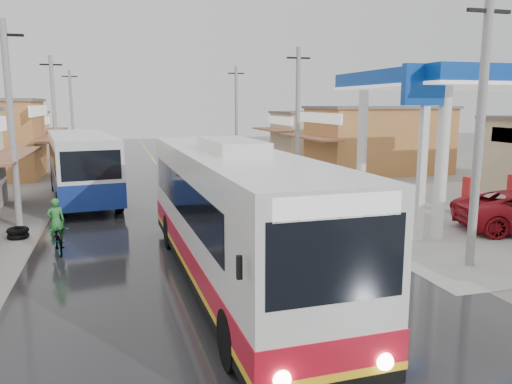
% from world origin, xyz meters
% --- Properties ---
extents(ground, '(120.00, 120.00, 0.00)m').
position_xyz_m(ground, '(0.00, 0.00, 0.00)').
color(ground, slate).
rests_on(ground, ground).
extents(road, '(12.00, 90.00, 0.02)m').
position_xyz_m(road, '(0.00, 15.00, 0.01)').
color(road, black).
rests_on(road, ground).
extents(centre_line, '(0.15, 90.00, 0.01)m').
position_xyz_m(centre_line, '(0.00, 15.00, 0.02)').
color(centre_line, '#D8CC4C').
rests_on(centre_line, road).
extents(shopfronts_right, '(11.00, 44.00, 4.80)m').
position_xyz_m(shopfronts_right, '(15.00, 12.00, 0.00)').
color(shopfronts_right, beige).
rests_on(shopfronts_right, ground).
extents(utility_poles_left, '(1.60, 50.00, 8.00)m').
position_xyz_m(utility_poles_left, '(-7.00, 16.00, 0.00)').
color(utility_poles_left, gray).
rests_on(utility_poles_left, ground).
extents(utility_poles_right, '(1.60, 36.00, 8.00)m').
position_xyz_m(utility_poles_right, '(7.00, 15.00, 0.00)').
color(utility_poles_right, gray).
rests_on(utility_poles_right, ground).
extents(coach_bus, '(3.14, 12.63, 3.92)m').
position_xyz_m(coach_bus, '(-0.25, 0.60, 1.89)').
color(coach_bus, silver).
rests_on(coach_bus, road).
extents(second_bus, '(4.09, 10.37, 3.35)m').
position_xyz_m(second_bus, '(-4.84, 14.08, 1.80)').
color(second_bus, silver).
rests_on(second_bus, road).
extents(cyclist, '(0.97, 1.82, 1.86)m').
position_xyz_m(cyclist, '(-5.15, 4.88, 0.61)').
color(cyclist, black).
rests_on(cyclist, ground).
extents(tyre_stack, '(0.77, 0.77, 0.40)m').
position_xyz_m(tyre_stack, '(-6.75, 7.19, 0.20)').
color(tyre_stack, black).
rests_on(tyre_stack, ground).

